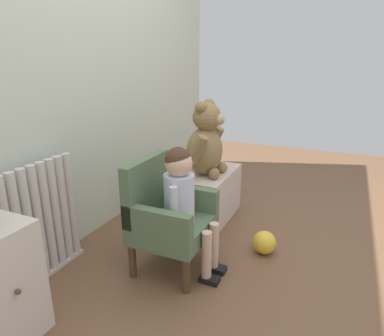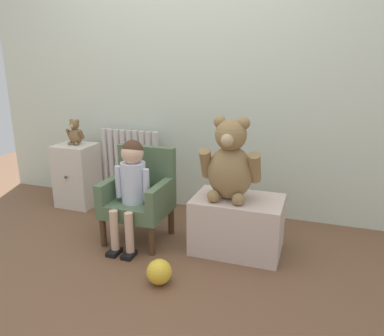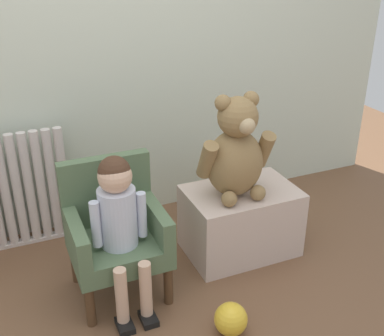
{
  "view_description": "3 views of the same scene",
  "coord_description": "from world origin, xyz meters",
  "px_view_note": "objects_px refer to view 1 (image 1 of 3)",
  "views": [
    {
      "loc": [
        -1.72,
        -0.3,
        1.19
      ],
      "look_at": [
        0.2,
        0.57,
        0.51
      ],
      "focal_mm": 32.0,
      "sensor_mm": 36.0,
      "label": 1
    },
    {
      "loc": [
        1.01,
        -1.66,
        1.25
      ],
      "look_at": [
        0.24,
        0.57,
        0.56
      ],
      "focal_mm": 35.0,
      "sensor_mm": 36.0,
      "label": 2
    },
    {
      "loc": [
        -0.58,
        -1.34,
        1.56
      ],
      "look_at": [
        0.25,
        0.6,
        0.56
      ],
      "focal_mm": 45.0,
      "sensor_mm": 36.0,
      "label": 3
    }
  ],
  "objects_px": {
    "large_teddy_bear": "(206,143)",
    "toy_ball": "(264,242)",
    "radiator": "(39,224)",
    "child_figure": "(183,193)",
    "low_bench": "(205,194)",
    "child_armchair": "(166,215)"
  },
  "relations": [
    {
      "from": "radiator",
      "to": "large_teddy_bear",
      "type": "relative_size",
      "value": 1.23
    },
    {
      "from": "child_armchair",
      "to": "low_bench",
      "type": "distance_m",
      "value": 0.71
    },
    {
      "from": "low_bench",
      "to": "large_teddy_bear",
      "type": "xyz_separation_m",
      "value": [
        -0.06,
        -0.02,
        0.42
      ]
    },
    {
      "from": "radiator",
      "to": "toy_ball",
      "type": "xyz_separation_m",
      "value": [
        0.75,
        -1.08,
        -0.26
      ]
    },
    {
      "from": "radiator",
      "to": "large_teddy_bear",
      "type": "distance_m",
      "value": 1.2
    },
    {
      "from": "child_figure",
      "to": "toy_ball",
      "type": "height_order",
      "value": "child_figure"
    },
    {
      "from": "child_armchair",
      "to": "large_teddy_bear",
      "type": "xyz_separation_m",
      "value": [
        0.64,
        0.02,
        0.28
      ]
    },
    {
      "from": "radiator",
      "to": "low_bench",
      "type": "height_order",
      "value": "radiator"
    },
    {
      "from": "radiator",
      "to": "child_figure",
      "type": "distance_m",
      "value": 0.8
    },
    {
      "from": "large_teddy_bear",
      "to": "toy_ball",
      "type": "distance_m",
      "value": 0.8
    },
    {
      "from": "low_bench",
      "to": "child_armchair",
      "type": "bearing_deg",
      "value": -176.71
    },
    {
      "from": "radiator",
      "to": "toy_ball",
      "type": "distance_m",
      "value": 1.34
    },
    {
      "from": "child_figure",
      "to": "low_bench",
      "type": "height_order",
      "value": "child_figure"
    },
    {
      "from": "large_teddy_bear",
      "to": "toy_ball",
      "type": "xyz_separation_m",
      "value": [
        -0.28,
        -0.52,
        -0.54
      ]
    },
    {
      "from": "radiator",
      "to": "child_figure",
      "type": "relative_size",
      "value": 0.9
    },
    {
      "from": "radiator",
      "to": "low_bench",
      "type": "xyz_separation_m",
      "value": [
        1.09,
        -0.54,
        -0.14
      ]
    },
    {
      "from": "radiator",
      "to": "large_teddy_bear",
      "type": "bearing_deg",
      "value": -28.47
    },
    {
      "from": "child_armchair",
      "to": "child_figure",
      "type": "height_order",
      "value": "child_figure"
    },
    {
      "from": "child_armchair",
      "to": "large_teddy_bear",
      "type": "bearing_deg",
      "value": 1.9
    },
    {
      "from": "low_bench",
      "to": "toy_ball",
      "type": "relative_size",
      "value": 3.96
    },
    {
      "from": "child_armchair",
      "to": "toy_ball",
      "type": "xyz_separation_m",
      "value": [
        0.36,
        -0.5,
        -0.26
      ]
    },
    {
      "from": "large_teddy_bear",
      "to": "toy_ball",
      "type": "height_order",
      "value": "large_teddy_bear"
    }
  ]
}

